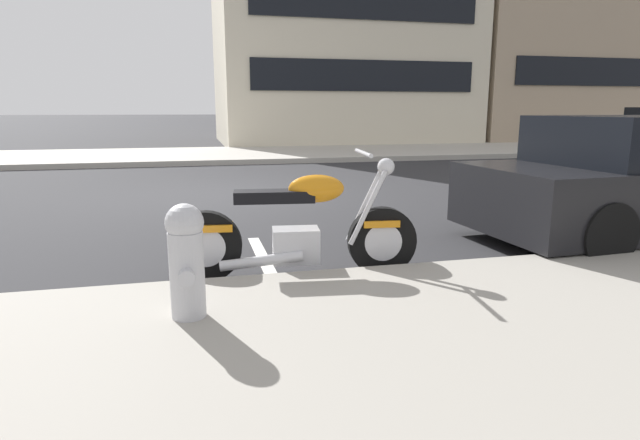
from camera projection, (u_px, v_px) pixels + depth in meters
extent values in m
plane|color=#28282B|center=(231.00, 195.00, 9.14)|extent=(260.00, 260.00, 0.00)
cube|color=#ADA89E|center=(554.00, 148.00, 18.96)|extent=(120.00, 5.00, 0.14)
cube|color=silver|center=(267.00, 265.00, 5.03)|extent=(0.12, 2.20, 0.01)
cylinder|color=black|center=(382.00, 241.00, 4.71)|extent=(0.62, 0.18, 0.61)
cylinder|color=silver|center=(382.00, 241.00, 4.71)|extent=(0.35, 0.16, 0.33)
cylinder|color=black|center=(206.00, 246.00, 4.53)|extent=(0.62, 0.18, 0.61)
cylinder|color=silver|center=(206.00, 246.00, 4.53)|extent=(0.35, 0.16, 0.33)
cube|color=silver|center=(296.00, 245.00, 4.62)|extent=(0.43, 0.31, 0.30)
cube|color=black|center=(274.00, 196.00, 4.51)|extent=(0.70, 0.30, 0.10)
ellipsoid|color=orange|center=(316.00, 189.00, 4.54)|extent=(0.51, 0.30, 0.24)
cube|color=orange|center=(211.00, 227.00, 4.50)|extent=(0.38, 0.22, 0.06)
cube|color=orange|center=(380.00, 223.00, 4.67)|extent=(0.34, 0.20, 0.06)
cylinder|color=silver|center=(365.00, 205.00, 4.69)|extent=(0.34, 0.08, 0.65)
cylinder|color=silver|center=(368.00, 208.00, 4.56)|extent=(0.34, 0.08, 0.65)
cylinder|color=silver|center=(363.00, 153.00, 4.52)|extent=(0.11, 0.62, 0.04)
sphere|color=silver|center=(386.00, 167.00, 4.57)|extent=(0.15, 0.15, 0.15)
cylinder|color=silver|center=(262.00, 261.00, 4.47)|extent=(0.71, 0.17, 0.16)
cylinder|color=black|center=(502.00, 205.00, 6.41)|extent=(0.63, 0.26, 0.62)
cylinder|color=black|center=(604.00, 234.00, 4.95)|extent=(0.63, 0.26, 0.62)
cylinder|color=black|center=(610.00, 146.00, 16.48)|extent=(0.63, 0.24, 0.62)
cylinder|color=#B7B7BC|center=(187.00, 275.00, 3.37)|extent=(0.22, 0.22, 0.56)
sphere|color=#B7B7BC|center=(184.00, 223.00, 3.30)|extent=(0.24, 0.24, 0.24)
cylinder|color=#B7B7BC|center=(187.00, 264.00, 3.50)|extent=(0.10, 0.08, 0.10)
cylinder|color=#B7B7BC|center=(187.00, 277.00, 3.23)|extent=(0.10, 0.08, 0.10)
cube|color=beige|center=(335.00, 1.00, 22.55)|extent=(9.96, 8.58, 11.91)
cube|color=black|center=(366.00, 76.00, 19.13)|extent=(8.37, 0.06, 1.10)
cube|color=black|center=(367.00, 3.00, 18.62)|extent=(8.37, 0.06, 1.10)
cube|color=tan|center=(537.00, 2.00, 26.15)|extent=(11.00, 11.23, 13.21)
cube|color=black|center=(617.00, 72.00, 21.54)|extent=(9.24, 0.06, 1.10)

